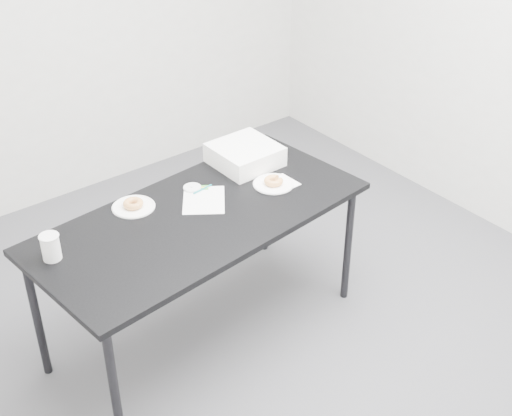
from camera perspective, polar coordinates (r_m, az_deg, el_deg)
floor at (r=4.01m, az=-0.76°, el=-10.08°), size 4.00×4.00×0.00m
wall_back at (r=4.89m, az=-15.78°, el=15.23°), size 4.00×0.02×2.70m
wall_right at (r=4.65m, az=19.70°, el=13.67°), size 0.02×4.00×2.70m
table at (r=3.60m, az=-4.49°, el=-1.29°), size 1.78×0.97×0.78m
scorecard at (r=3.67m, az=-4.20°, el=0.65°), size 0.33×0.34×0.00m
logo_patch at (r=3.77m, az=-4.16°, el=1.65°), size 0.06×0.06×0.00m
pen at (r=3.76m, az=-4.29°, el=1.52°), size 0.12×0.03×0.01m
napkin at (r=3.81m, az=2.04°, el=1.98°), size 0.16×0.16×0.00m
plate_near at (r=3.79m, az=1.41°, el=1.93°), size 0.22×0.22×0.01m
donut_near at (r=3.78m, az=1.41°, el=2.19°), size 0.11×0.11×0.03m
plate_far at (r=3.66m, az=-9.77°, el=0.09°), size 0.22×0.22×0.01m
donut_far at (r=3.65m, az=-9.80°, el=0.35°), size 0.12×0.12×0.03m
coffee_cup at (r=3.34m, az=-16.10°, el=-3.02°), size 0.08×0.08×0.13m
cup_lid at (r=3.77m, az=-5.12°, el=1.61°), size 0.09×0.09×0.01m
bakery_box at (r=3.97m, az=-0.89°, el=4.29°), size 0.34×0.34×0.11m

